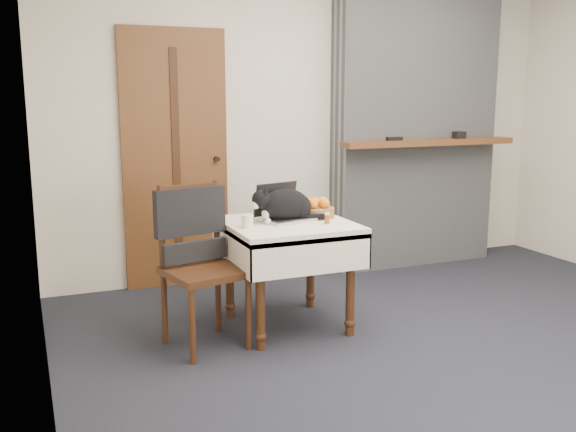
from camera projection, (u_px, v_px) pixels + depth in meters
name	position (u px, v px, depth m)	size (l,w,h in m)	color
ground	(453.00, 350.00, 3.83)	(4.50, 4.50, 0.00)	black
room_shell	(421.00, 51.00, 3.92)	(4.52, 4.01, 2.61)	beige
door	(175.00, 160.00, 4.98)	(0.82, 0.10, 2.00)	brown
chimney	(415.00, 118.00, 5.60)	(1.62, 0.48, 2.60)	gray
side_table	(288.00, 239.00, 4.11)	(0.78, 0.78, 0.70)	#3A1F10
laptop	(283.00, 211.00, 4.15)	(0.38, 0.35, 0.24)	#B7B7BC
cat	(286.00, 205.00, 4.10)	(0.50, 0.22, 0.24)	black
cream_jar	(248.00, 221.00, 3.91)	(0.07, 0.07, 0.08)	white
pill_bottle	(327.00, 218.00, 4.02)	(0.04, 0.04, 0.07)	#974D12
fruit_basket	(318.00, 209.00, 4.26)	(0.22, 0.22, 0.13)	#A07040
desk_clutter	(303.00, 217.00, 4.22)	(0.13, 0.01, 0.01)	black
chair	(197.00, 243.00, 3.85)	(0.52, 0.52, 0.98)	#3A1F10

